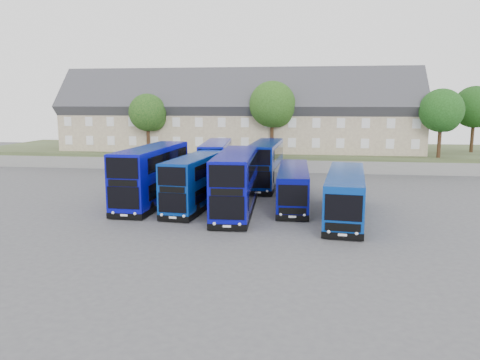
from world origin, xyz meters
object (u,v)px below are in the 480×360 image
at_px(dd_front_mid, 196,183).
at_px(tree_east, 442,112).
at_px(coach_east_a, 293,187).
at_px(tree_mid, 273,106).
at_px(dd_front_left, 152,176).
at_px(tree_west, 149,114).
at_px(tree_far, 475,109).

relative_size(dd_front_mid, tree_east, 1.32).
distance_m(coach_east_a, tree_east, 26.63).
height_order(dd_front_mid, coach_east_a, dd_front_mid).
height_order(coach_east_a, tree_mid, tree_mid).
relative_size(dd_front_left, tree_west, 1.59).
distance_m(dd_front_left, tree_east, 35.83).
height_order(dd_front_left, coach_east_a, dd_front_left).
relative_size(tree_west, tree_mid, 0.83).
xyz_separation_m(dd_front_mid, tree_west, (-11.21, 21.69, 4.99)).
distance_m(dd_front_mid, tree_east, 33.37).
xyz_separation_m(tree_east, tree_far, (6.00, 7.00, 0.34)).
xyz_separation_m(dd_front_left, coach_east_a, (11.89, 0.99, -0.81)).
bearing_deg(tree_east, dd_front_mid, -138.82).
xyz_separation_m(dd_front_mid, tree_far, (30.79, 28.69, 5.67)).
xyz_separation_m(tree_mid, tree_east, (20.00, -0.50, -0.68)).
relative_size(dd_front_left, tree_mid, 1.33).
relative_size(dd_front_mid, tree_west, 1.40).
relative_size(tree_west, tree_east, 0.94).
distance_m(dd_front_left, coach_east_a, 11.96).
bearing_deg(tree_west, tree_east, 0.00).
relative_size(dd_front_mid, tree_far, 1.24).
distance_m(tree_east, tree_far, 9.23).
bearing_deg(tree_mid, coach_east_a, -81.30).
xyz_separation_m(coach_east_a, tree_far, (22.91, 26.73, 6.18)).
height_order(dd_front_left, dd_front_mid, dd_front_left).
distance_m(dd_front_mid, tree_far, 42.46).
xyz_separation_m(dd_front_left, dd_front_mid, (4.01, -0.98, -0.30)).
bearing_deg(coach_east_a, tree_far, 48.22).
bearing_deg(tree_far, dd_front_mid, -137.02).
distance_m(coach_east_a, tree_far, 35.74).
distance_m(tree_west, tree_mid, 16.04).
bearing_deg(tree_east, tree_mid, 178.57).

